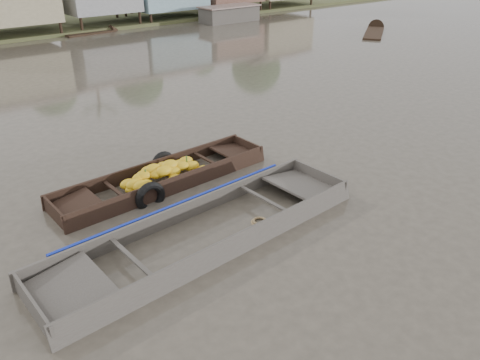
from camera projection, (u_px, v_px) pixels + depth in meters
ground at (244, 218)px, 11.73m from camera, size 120.00×120.00×0.00m
banana_boat at (161, 178)px, 13.23m from camera, size 6.48×1.82×0.91m
viewer_boat at (206, 235)px, 10.92m from camera, size 8.16×2.38×0.65m
distant_boats at (143, 31)px, 34.04m from camera, size 47.98×15.65×1.38m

